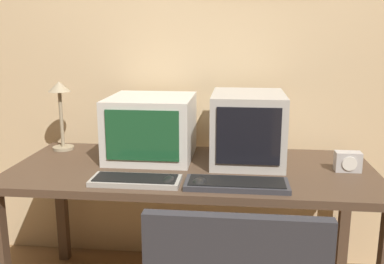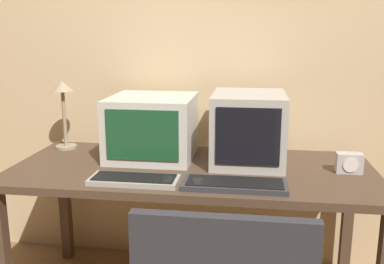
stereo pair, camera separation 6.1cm
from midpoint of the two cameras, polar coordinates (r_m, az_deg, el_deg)
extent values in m
cube|color=#D1B284|center=(2.48, 0.51, 11.50)|extent=(8.00, 0.05, 2.60)
cube|color=#4C3828|center=(2.10, -0.84, -5.13)|extent=(1.76, 0.77, 0.04)
cube|color=#4C3828|center=(2.21, -24.74, -15.67)|extent=(0.06, 0.06, 0.69)
cube|color=#4C3828|center=(2.75, -17.59, -9.37)|extent=(0.06, 0.06, 0.69)
cube|color=#4C3828|center=(2.60, 19.01, -10.83)|extent=(0.06, 0.06, 0.69)
cube|color=beige|center=(2.24, -6.20, 0.67)|extent=(0.43, 0.44, 0.32)
cube|color=#194C28|center=(2.03, -7.54, -0.50)|extent=(0.35, 0.01, 0.24)
cube|color=#B7B2A8|center=(2.16, 6.61, 0.59)|extent=(0.35, 0.43, 0.35)
cube|color=black|center=(1.94, 6.64, -0.59)|extent=(0.29, 0.01, 0.27)
cube|color=#A8A399|center=(1.89, -8.44, -6.43)|extent=(0.39, 0.15, 0.02)
cube|color=black|center=(1.89, -8.46, -6.06)|extent=(0.36, 0.13, 0.00)
cube|color=#333338|center=(1.84, 5.01, -6.96)|extent=(0.44, 0.17, 0.02)
cube|color=black|center=(1.83, 5.02, -6.57)|extent=(0.41, 0.14, 0.00)
ellipsoid|color=black|center=(1.83, 0.07, -6.78)|extent=(0.06, 0.10, 0.04)
ellipsoid|color=black|center=(1.85, -4.10, -6.57)|extent=(0.06, 0.11, 0.03)
cube|color=#B7B2AD|center=(2.14, 19.29, -3.74)|extent=(0.12, 0.07, 0.09)
cylinder|color=white|center=(2.10, 19.50, -4.01)|extent=(0.07, 0.00, 0.07)
cylinder|color=tan|center=(2.52, -17.44, -2.03)|extent=(0.12, 0.12, 0.02)
cylinder|color=tan|center=(2.48, -17.70, 1.71)|extent=(0.02, 0.02, 0.32)
cone|color=tan|center=(2.46, -17.99, 5.80)|extent=(0.12, 0.12, 0.06)
camera|label=1|loc=(0.03, -90.85, -0.20)|focal=40.00mm
camera|label=2|loc=(0.03, 89.15, 0.20)|focal=40.00mm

